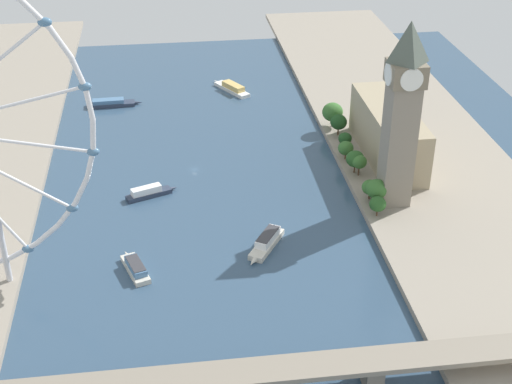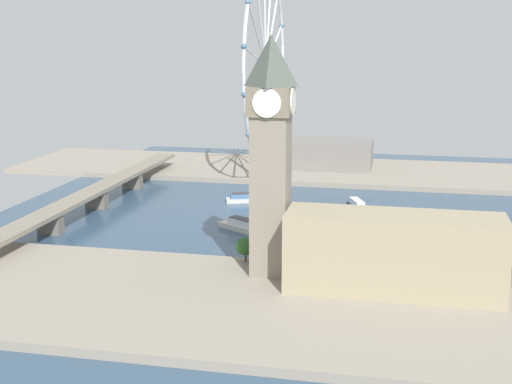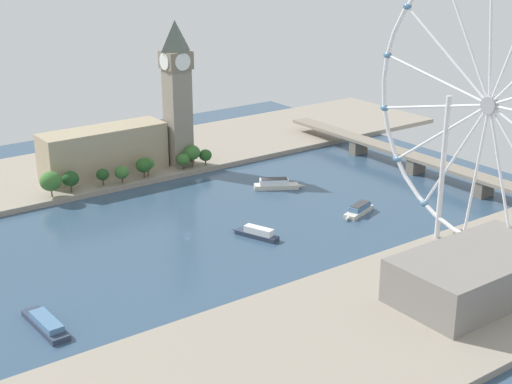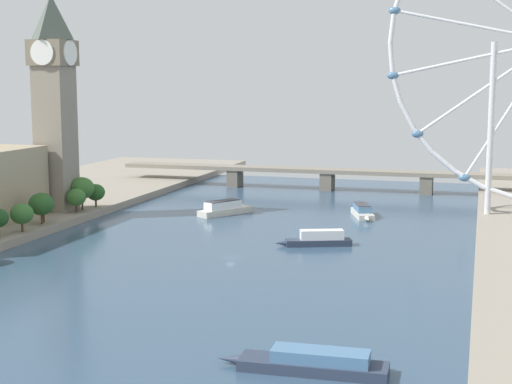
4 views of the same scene
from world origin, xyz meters
name	(u,v)px [view 1 (image 1 of 4)]	position (x,y,z in m)	size (l,w,h in m)	color
ground_plane	(194,169)	(0.00, 0.00, 0.00)	(409.63, 409.63, 0.00)	#334C66
riverbank_left	(418,153)	(-119.81, 0.00, 1.50)	(90.00, 520.00, 3.00)	gray
clock_tower	(402,113)	(-90.48, 49.05, 47.97)	(16.26, 16.26, 86.55)	gray
parliament_block	(388,133)	(-100.54, 4.35, 16.66)	(22.00, 73.40, 27.31)	tan
tree_row_embankment	(351,148)	(-80.44, 7.65, 10.75)	(12.03, 106.79, 14.08)	#513823
river_bridge	(222,378)	(0.00, 159.57, 8.50)	(221.63, 12.14, 10.81)	gray
tour_boat_0	(111,103)	(45.94, -89.05, 1.91)	(33.93, 8.22, 4.54)	#2D384C
tour_boat_1	(267,242)	(-26.84, 74.80, 2.51)	(19.21, 27.27, 6.06)	beige
tour_boat_2	(232,88)	(-30.28, -103.27, 2.17)	(21.73, 33.00, 5.39)	white
tour_boat_3	(149,192)	(23.41, 24.63, 2.26)	(25.68, 12.79, 5.41)	#2D384C
tour_boat_4	(135,267)	(29.25, 85.61, 2.15)	(12.85, 25.11, 5.13)	beige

